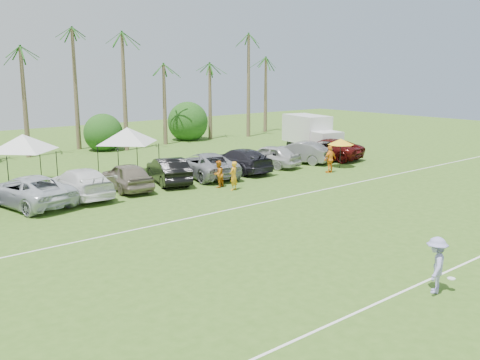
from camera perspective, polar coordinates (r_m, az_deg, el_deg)
ground at (r=18.48m, az=22.96°, el=-12.52°), size 120.00×120.00×0.00m
field_lines at (r=22.88m, az=4.87°, el=-6.88°), size 80.00×12.10×0.01m
palm_tree_5 at (r=47.90m, az=-21.60°, el=12.25°), size 2.40×2.40×9.90m
palm_tree_6 at (r=49.35m, az=-17.16°, el=13.51°), size 2.40×2.40×10.90m
palm_tree_7 at (r=51.08m, az=-12.95°, el=14.61°), size 2.40×2.40×11.90m
palm_tree_8 at (r=53.47m, az=-7.94°, el=11.88°), size 2.40×2.40×8.90m
palm_tree_9 at (r=56.29m, az=-3.53°, el=12.85°), size 2.40×2.40×9.90m
palm_tree_10 at (r=59.40m, az=0.46°, el=13.65°), size 2.40×2.40×10.90m
palm_tree_11 at (r=62.09m, az=3.38°, el=14.33°), size 2.40×2.40×11.90m
bush_tree_2 at (r=51.33m, az=-15.03°, el=5.24°), size 4.00×4.00×4.00m
bush_tree_3 at (r=56.22m, az=-5.71°, el=6.12°), size 4.00×4.00×4.00m
sideline_player_a at (r=32.65m, az=-0.69°, el=0.45°), size 0.76×0.63×1.78m
sideline_player_b at (r=33.43m, az=-2.33°, el=0.64°), size 1.00×0.90×1.69m
sideline_player_c at (r=38.64m, az=9.58°, el=2.20°), size 1.14×0.48×1.95m
box_truck at (r=48.06m, az=7.65°, el=5.02°), size 3.63×6.60×3.22m
canopy_tent_left at (r=36.82m, az=-22.19°, el=4.54°), size 4.64×4.64×3.76m
canopy_tent_right at (r=38.09m, az=-11.96°, el=5.52°), size 4.77×4.77×3.87m
market_umbrella at (r=40.68m, az=10.70°, el=4.03°), size 1.96×1.96×2.18m
frisbee_player at (r=19.02m, az=20.18°, el=-8.51°), size 1.42×1.19×1.91m
parked_car_2 at (r=31.08m, az=-21.68°, el=-1.07°), size 3.95×6.48×1.68m
parked_car_3 at (r=32.21m, az=-16.68°, el=-0.30°), size 2.49×5.85×1.68m
parked_car_4 at (r=33.50m, az=-11.99°, el=0.40°), size 2.57×5.14×1.68m
parked_car_5 at (r=34.98m, az=-7.65°, el=1.03°), size 3.17×5.40×1.68m
parked_car_6 at (r=36.72m, az=-3.76°, el=1.62°), size 3.72×6.41×1.68m
parked_car_7 at (r=38.48m, az=-0.07°, el=2.12°), size 2.59×5.88×1.68m
parked_car_8 at (r=40.52m, az=3.12°, el=2.60°), size 3.12×5.27×1.68m
parked_car_9 at (r=42.48m, az=6.26°, el=2.97°), size 3.49×5.40×1.68m
parked_car_10 at (r=44.52m, az=9.18°, el=3.30°), size 4.02×6.50×1.68m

